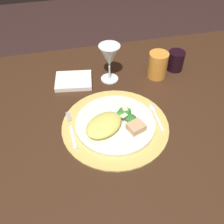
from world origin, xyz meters
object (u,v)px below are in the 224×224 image
at_px(napkin, 74,81).
at_px(wine_glass, 109,57).
at_px(spoon, 154,113).
at_px(dark_tumbler, 176,61).
at_px(amber_tumbler, 158,65).
at_px(dining_table, 111,138).
at_px(dinner_plate, 115,124).
at_px(fork, 72,131).

height_order(napkin, wine_glass, wine_glass).
relative_size(spoon, dark_tumbler, 1.67).
bearing_deg(amber_tumbler, dark_tumbler, 17.84).
relative_size(dining_table, dinner_plate, 5.33).
height_order(napkin, amber_tumbler, amber_tumbler).
bearing_deg(wine_glass, amber_tumbler, -6.35).
xyz_separation_m(napkin, wine_glass, (0.15, -0.01, 0.10)).
bearing_deg(dining_table, dinner_plate, -82.78).
relative_size(fork, amber_tumbler, 1.57).
xyz_separation_m(fork, amber_tumbler, (0.38, 0.23, 0.05)).
bearing_deg(dining_table, wine_glass, 78.34).
xyz_separation_m(dining_table, spoon, (0.15, -0.02, 0.13)).
distance_m(dining_table, dark_tumbler, 0.43).
xyz_separation_m(fork, napkin, (0.04, 0.27, 0.00)).
bearing_deg(spoon, fork, -175.86).
relative_size(dining_table, amber_tumbler, 13.40).
bearing_deg(spoon, amber_tumbler, 68.34).
bearing_deg(amber_tumbler, dining_table, -141.37).
relative_size(dinner_plate, spoon, 1.95).
distance_m(fork, dark_tumbler, 0.54).
bearing_deg(dark_tumbler, napkin, 179.65).
distance_m(spoon, wine_glass, 0.28).
bearing_deg(dark_tumbler, dining_table, -146.34).
xyz_separation_m(napkin, amber_tumbler, (0.34, -0.03, 0.04)).
xyz_separation_m(wine_glass, dark_tumbler, (0.29, 0.01, -0.06)).
bearing_deg(dining_table, napkin, 114.72).
height_order(dinner_plate, amber_tumbler, amber_tumbler).
bearing_deg(dining_table, fork, -162.67).
relative_size(napkin, dark_tumbler, 1.74).
bearing_deg(napkin, dinner_plate, -68.07).
height_order(spoon, wine_glass, wine_glass).
xyz_separation_m(spoon, napkin, (-0.26, 0.25, 0.00)).
relative_size(spoon, amber_tumbler, 1.29).
distance_m(wine_glass, dark_tumbler, 0.29).
xyz_separation_m(dinner_plate, amber_tumbler, (0.23, 0.24, 0.04)).
distance_m(dinner_plate, fork, 0.15).
bearing_deg(spoon, dinner_plate, -170.78).
bearing_deg(wine_glass, spoon, -64.93).
height_order(dinner_plate, spoon, dinner_plate).
bearing_deg(wine_glass, dinner_plate, -98.32).
bearing_deg(amber_tumbler, napkin, 174.59).
xyz_separation_m(dining_table, dark_tumbler, (0.33, 0.22, 0.16)).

